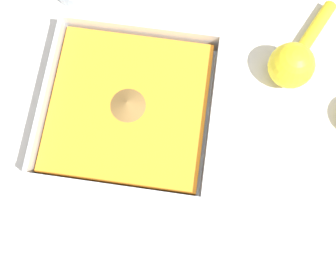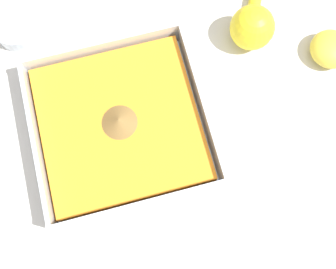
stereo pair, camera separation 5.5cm
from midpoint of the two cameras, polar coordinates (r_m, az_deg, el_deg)
The scene contains 5 objects.
ground_plane at distance 0.59m, azimuth -9.39°, elevation 0.84°, with size 4.00×4.00×0.00m, color beige.
square_dish at distance 0.57m, azimuth -9.46°, elevation 0.77°, with size 0.24×0.24×0.05m.
spice_bowl at distance 0.68m, azimuth -22.97°, elevation 14.13°, with size 0.09×0.09×0.03m.
lemon_squeezer at distance 0.62m, azimuth 9.71°, elevation 15.30°, with size 0.10×0.16×0.07m.
lemon_half at distance 0.65m, azimuth 20.39°, elevation 11.13°, with size 0.06×0.06×0.04m.
Camera 2 is at (-0.03, 0.17, 0.56)m, focal length 42.00 mm.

